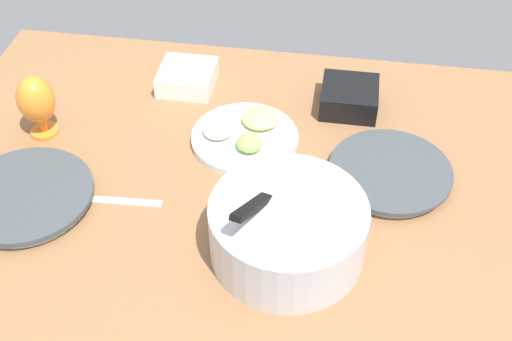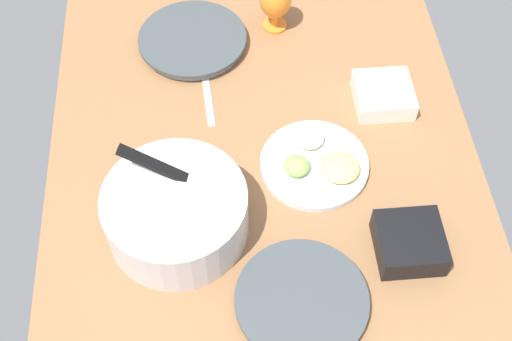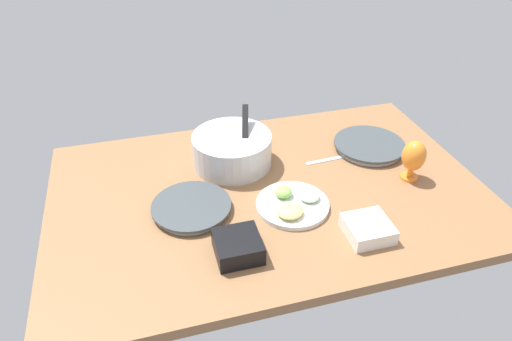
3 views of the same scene
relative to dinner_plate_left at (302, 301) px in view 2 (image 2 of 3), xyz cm
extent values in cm
cube|color=#8C603D|center=(29.71, 4.31, -3.45)|extent=(160.00, 104.00, 4.00)
cylinder|color=silver|center=(0.00, 0.00, -0.58)|extent=(25.82, 25.82, 1.74)
cylinder|color=#3E4549|center=(0.00, 0.00, 0.82)|extent=(28.06, 28.06, 1.05)
cylinder|color=silver|center=(78.84, 20.24, -0.49)|extent=(27.30, 27.30, 1.92)
cylinder|color=#3E4549|center=(78.84, 20.24, 1.04)|extent=(29.68, 29.68, 1.15)
cylinder|color=silver|center=(20.60, 25.20, 4.96)|extent=(31.46, 31.46, 12.82)
cylinder|color=white|center=(20.60, 25.20, 8.81)|extent=(28.32, 28.32, 2.31)
cube|color=black|center=(26.11, 25.20, 12.45)|extent=(8.30, 22.62, 12.88)
cylinder|color=silver|center=(34.89, -7.47, -0.55)|extent=(26.01, 26.01, 1.80)
ellipsoid|color=beige|center=(41.39, -6.95, 1.67)|extent=(7.21, 7.21, 2.64)
ellipsoid|color=#8CC659|center=(32.98, -2.82, 2.17)|extent=(6.17, 6.17, 3.64)
ellipsoid|color=#F9E072|center=(31.84, -12.95, 1.87)|extent=(9.27, 9.27, 3.04)
cylinder|color=orange|center=(84.20, -2.96, -0.95)|extent=(6.79, 6.79, 1.00)
cylinder|color=orange|center=(84.20, -2.96, 1.14)|extent=(2.00, 2.00, 3.17)
cube|color=black|center=(10.76, -24.79, 1.79)|extent=(14.26, 14.26, 6.48)
cube|color=tan|center=(10.76, -24.79, 3.87)|extent=(11.69, 11.69, 2.07)
cube|color=white|center=(53.89, -27.71, 1.17)|extent=(14.33, 14.33, 5.23)
cube|color=#F9E072|center=(53.89, -27.71, 2.84)|extent=(11.75, 11.75, 1.67)
cube|color=silver|center=(58.33, 16.94, -1.15)|extent=(18.07, 2.86, 0.60)
camera|label=1|loc=(13.32, 112.23, 103.57)|focal=46.28mm
camera|label=2|loc=(-56.51, 14.35, 128.46)|focal=46.68mm
camera|label=3|loc=(-11.50, -125.95, 103.53)|focal=32.29mm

